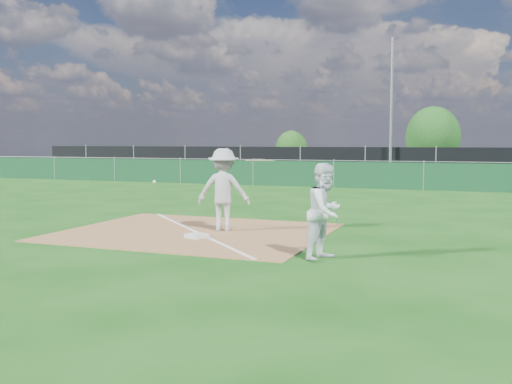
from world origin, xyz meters
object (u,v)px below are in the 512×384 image
Objects in this scene: car_right at (427,163)px; tree_left at (291,149)px; light_pole at (391,109)px; tree_mid at (433,137)px; runner at (325,211)px; car_left at (293,160)px; play_at_first at (224,190)px; car_mid at (387,163)px; first_base at (196,236)px.

car_right is 1.62× the size of tree_left.
light_pole is 11.20m from tree_mid.
runner is 36.07m from tree_left.
tree_mid is (9.06, 5.83, 1.65)m from car_left.
light_pole is 23.86m from runner.
tree_left is (-1.87, 5.50, 0.76)m from car_left.
tree_left is at bearing 131.29° from light_pole.
car_right is at bearing 18.46° from runner.
light_pole is at bearing 172.88° from car_right.
runner reaches higher than car_left.
play_at_first reaches higher than car_mid.
car_mid is (-0.85, 4.71, -3.29)m from light_pole.
tree_left is (-10.99, 5.61, 0.83)m from car_right.
play_at_first is 1.38× the size of runner.
car_right is 1.03× the size of tree_mid.
car_mid is (-2.95, 28.28, -0.16)m from runner.
first_base is 3.47m from runner.
first_base is 28.31m from car_left.
tree_left is (-8.26, 33.07, 1.49)m from first_base.
light_pole is 1.64× the size of car_right.
light_pole is 4.60× the size of runner.
runner is (3.04, -2.28, -0.12)m from play_at_first.
first_base is 34.12m from tree_left.
car_left is at bearing 103.89° from play_at_first.
car_mid is 1.41× the size of tree_left.
tree_left is at bearing 73.93° from car_right.
car_mid reaches higher than first_base.
car_mid is at bearing -34.93° from tree_left.
play_at_first is at bearing -174.64° from car_right.
car_mid is at bearing 89.80° from play_at_first.
first_base is 0.09× the size of car_mid.
car_mid is at bearing -105.09° from car_left.
tree_mid is (-0.51, 34.54, 1.57)m from runner.
runner is at bearing -168.13° from car_right.
tree_left is 0.64× the size of tree_mid.
light_pole is at bearing 87.22° from first_base.
play_at_first is 26.00m from car_mid.
tree_mid is at bearing 85.44° from first_base.
tree_mid is at bearing 1.74° from tree_left.
car_right is (9.12, -0.11, -0.07)m from car_left.
car_left is (-6.39, 27.57, 0.72)m from first_base.
play_at_first is at bearing -178.81° from car_mid.
light_pole reaches higher than car_right.
tree_left is at bearing 104.02° from first_base.
light_pole reaches higher than first_base.
tree_left reaches higher than car_right.
runner is (3.18, -1.14, 0.81)m from first_base.
first_base is 27.60m from car_right.
car_left is at bearing 145.50° from light_pole.
car_left reaches higher than car_mid.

